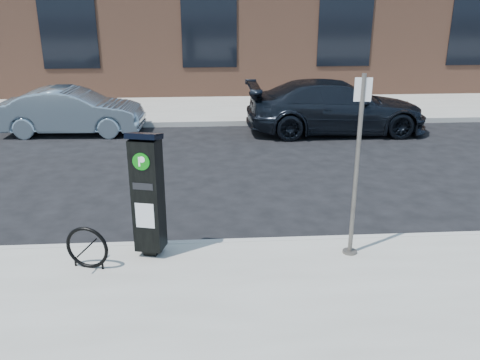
{
  "coord_description": "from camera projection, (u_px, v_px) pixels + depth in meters",
  "views": [
    {
      "loc": [
        -0.18,
        -7.15,
        3.77
      ],
      "look_at": [
        0.34,
        0.5,
        0.97
      ],
      "focal_mm": 38.0,
      "sensor_mm": 36.0,
      "label": 1
    }
  ],
  "objects": [
    {
      "name": "car_silver",
      "position": [
        72.0,
        111.0,
        14.47
      ],
      "size": [
        4.02,
        1.53,
        1.31
      ],
      "primitive_type": "imported",
      "rotation": [
        0.0,
        0.0,
        1.53
      ],
      "color": "gray",
      "rests_on": "ground"
    },
    {
      "name": "curb_far",
      "position": [
        212.0,
        124.0,
        15.5
      ],
      "size": [
        60.0,
        0.12,
        0.16
      ],
      "primitive_type": "cube",
      "color": "#9E9B93",
      "rests_on": "ground"
    },
    {
      "name": "parking_kiosk",
      "position": [
        148.0,
        193.0,
        7.23
      ],
      "size": [
        0.51,
        0.48,
        1.88
      ],
      "rotation": [
        0.0,
        0.0,
        -0.25
      ],
      "color": "black",
      "rests_on": "sidewalk_near"
    },
    {
      "name": "sidewalk_far",
      "position": [
        210.0,
        89.0,
        21.1
      ],
      "size": [
        60.0,
        12.0,
        0.15
      ],
      "primitive_type": "cube",
      "color": "gray",
      "rests_on": "ground"
    },
    {
      "name": "sign_pole",
      "position": [
        356.0,
        169.0,
        7.13
      ],
      "size": [
        0.23,
        0.21,
        2.65
      ],
      "rotation": [
        0.0,
        0.0,
        -0.09
      ],
      "color": "#4A4541",
      "rests_on": "sidewalk_near"
    },
    {
      "name": "bike_rack",
      "position": [
        87.0,
        248.0,
        7.06
      ],
      "size": [
        0.62,
        0.22,
        0.63
      ],
      "rotation": [
        0.0,
        0.0,
        -0.28
      ],
      "color": "black",
      "rests_on": "sidewalk_near"
    },
    {
      "name": "ground",
      "position": [
        221.0,
        249.0,
        8.01
      ],
      "size": [
        120.0,
        120.0,
        0.0
      ],
      "primitive_type": "plane",
      "color": "black",
      "rests_on": "ground"
    },
    {
      "name": "car_dark",
      "position": [
        336.0,
        107.0,
        14.59
      ],
      "size": [
        5.16,
        2.11,
        1.49
      ],
      "primitive_type": "imported",
      "rotation": [
        0.0,
        0.0,
        1.57
      ],
      "color": "black",
      "rests_on": "ground"
    },
    {
      "name": "curb_near",
      "position": [
        220.0,
        245.0,
        7.96
      ],
      "size": [
        60.0,
        0.12,
        0.16
      ],
      "primitive_type": "cube",
      "color": "#9E9B93",
      "rests_on": "ground"
    }
  ]
}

